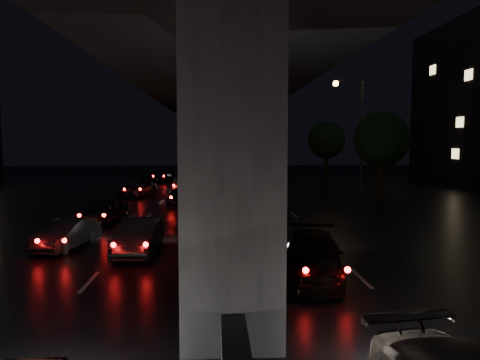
{
  "coord_description": "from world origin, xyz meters",
  "views": [
    {
      "loc": [
        -0.3,
        -19.48,
        4.08
      ],
      "look_at": [
        1.0,
        5.92,
        1.97
      ],
      "focal_mm": 35.0,
      "sensor_mm": 36.0,
      "label": 1
    }
  ],
  "objects": [
    {
      "name": "viaduct",
      "position": [
        0.0,
        5.0,
        8.34
      ],
      "size": [
        12.0,
        80.0,
        10.5
      ],
      "color": "#313133",
      "rests_on": "ground"
    },
    {
      "name": "car_4",
      "position": [
        -6.01,
        -1.64,
        0.55
      ],
      "size": [
        1.96,
        3.53,
        1.1
      ],
      "primitive_type": "imported",
      "rotation": [
        0.0,
        0.0,
        -0.25
      ],
      "color": "black",
      "rests_on": "ground"
    },
    {
      "name": "tree_d",
      "position": [
        11.0,
        28.0,
        4.2
      ],
      "size": [
        3.8,
        3.8,
        6.12
      ],
      "color": "black",
      "rests_on": "ground"
    },
    {
      "name": "car_6",
      "position": [
        -5.88,
        3.46,
        0.65
      ],
      "size": [
        2.35,
        4.07,
        1.3
      ],
      "primitive_type": "imported",
      "rotation": [
        0.0,
        0.0,
        -0.22
      ],
      "color": "black",
      "rests_on": "ground"
    },
    {
      "name": "car_11",
      "position": [
        -5.86,
        27.63,
        0.62
      ],
      "size": [
        2.57,
        4.67,
        1.24
      ],
      "primitive_type": "imported",
      "rotation": [
        0.0,
        0.0,
        -0.12
      ],
      "color": "black",
      "rests_on": "ground"
    },
    {
      "name": "tree_c",
      "position": [
        11.0,
        12.0,
        4.2
      ],
      "size": [
        3.8,
        3.8,
        6.12
      ],
      "color": "black",
      "rests_on": "ground"
    },
    {
      "name": "car_3",
      "position": [
        2.52,
        -5.9,
        0.65
      ],
      "size": [
        2.69,
        4.78,
        1.31
      ],
      "primitive_type": "imported",
      "rotation": [
        0.0,
        0.0,
        -0.2
      ],
      "color": "black",
      "rests_on": "ground"
    },
    {
      "name": "median_barrier",
      "position": [
        0.0,
        5.0,
        0.42
      ],
      "size": [
        0.45,
        70.0,
        0.85
      ],
      "primitive_type": "cube",
      "color": "#313133",
      "rests_on": "ground"
    },
    {
      "name": "ground",
      "position": [
        0.0,
        0.0,
        0.0
      ],
      "size": [
        120.0,
        120.0,
        0.0
      ],
      "primitive_type": "plane",
      "color": "black",
      "rests_on": "ground"
    },
    {
      "name": "car_5",
      "position": [
        -3.11,
        -2.57,
        0.62
      ],
      "size": [
        1.45,
        3.82,
        1.24
      ],
      "primitive_type": "imported",
      "rotation": [
        0.0,
        0.0,
        -0.03
      ],
      "color": "black",
      "rests_on": "ground"
    },
    {
      "name": "car_7",
      "position": [
        -6.11,
        14.95,
        0.65
      ],
      "size": [
        2.9,
        4.79,
        1.3
      ],
      "primitive_type": "imported",
      "rotation": [
        0.0,
        0.0,
        -0.26
      ],
      "color": "black",
      "rests_on": "ground"
    },
    {
      "name": "car_12",
      "position": [
        3.08,
        27.64,
        0.62
      ],
      "size": [
        1.9,
        3.78,
        1.24
      ],
      "primitive_type": "imported",
      "rotation": [
        0.0,
        0.0,
        -0.13
      ],
      "color": "slate",
      "rests_on": "ground"
    },
    {
      "name": "car_9",
      "position": [
        -3.11,
        18.44,
        0.56
      ],
      "size": [
        1.4,
        3.48,
        1.12
      ],
      "primitive_type": "imported",
      "rotation": [
        0.0,
        0.0,
        -0.06
      ],
      "color": "#514F46",
      "rests_on": "ground"
    },
    {
      "name": "car_8",
      "position": [
        -2.48,
        10.24,
        0.62
      ],
      "size": [
        1.96,
        3.78,
        1.23
      ],
      "primitive_type": "imported",
      "rotation": [
        0.0,
        0.0,
        -0.14
      ],
      "color": "black",
      "rests_on": "ground"
    },
    {
      "name": "streetlight_far",
      "position": [
        10.97,
        18.0,
        5.66
      ],
      "size": [
        2.52,
        0.44,
        9.0
      ],
      "color": "#2D2D33",
      "rests_on": "ground"
    },
    {
      "name": "car_10",
      "position": [
        -2.47,
        29.11,
        0.66
      ],
      "size": [
        2.23,
        4.74,
        1.31
      ],
      "primitive_type": "imported",
      "rotation": [
        0.0,
        0.0,
        -0.01
      ],
      "color": "black",
      "rests_on": "ground"
    }
  ]
}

